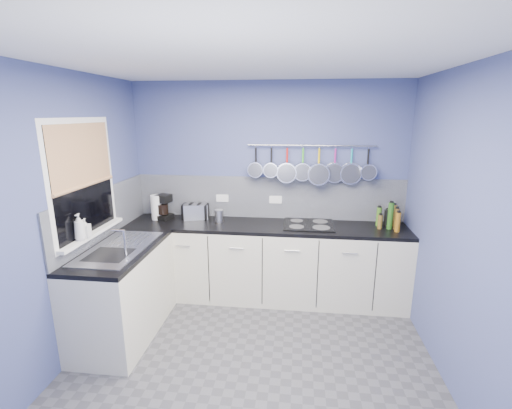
% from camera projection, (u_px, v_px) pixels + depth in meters
% --- Properties ---
extents(floor, '(3.20, 3.00, 0.02)m').
position_uv_depth(floor, '(252.00, 363.00, 3.15)').
color(floor, '#47474C').
rests_on(floor, ground).
extents(ceiling, '(3.20, 3.00, 0.02)m').
position_uv_depth(ceiling, '(250.00, 59.00, 2.53)').
color(ceiling, white).
rests_on(ceiling, ground).
extents(wall_back, '(3.20, 0.02, 2.50)m').
position_uv_depth(wall_back, '(268.00, 189.00, 4.29)').
color(wall_back, '#414A7E').
rests_on(wall_back, ground).
extents(wall_front, '(3.20, 0.02, 2.50)m').
position_uv_depth(wall_front, '(200.00, 348.00, 1.39)').
color(wall_front, '#414A7E').
rests_on(wall_front, ground).
extents(wall_left, '(0.02, 3.00, 2.50)m').
position_uv_depth(wall_left, '(63.00, 221.00, 3.03)').
color(wall_left, '#414A7E').
rests_on(wall_left, ground).
extents(wall_right, '(0.02, 3.00, 2.50)m').
position_uv_depth(wall_right, '(465.00, 236.00, 2.66)').
color(wall_right, '#414A7E').
rests_on(wall_right, ground).
extents(backsplash_back, '(3.20, 0.02, 0.50)m').
position_uv_depth(backsplash_back, '(267.00, 198.00, 4.30)').
color(backsplash_back, '#9296A2').
rests_on(backsplash_back, wall_back).
extents(backsplash_left, '(0.02, 1.80, 0.50)m').
position_uv_depth(backsplash_left, '(104.00, 213.00, 3.63)').
color(backsplash_left, '#9296A2').
rests_on(backsplash_left, wall_left).
extents(cabinet_run_back, '(3.20, 0.60, 0.86)m').
position_uv_depth(cabinet_run_back, '(265.00, 263.00, 4.20)').
color(cabinet_run_back, beige).
rests_on(cabinet_run_back, ground).
extents(worktop_back, '(3.20, 0.60, 0.04)m').
position_uv_depth(worktop_back, '(265.00, 226.00, 4.09)').
color(worktop_back, black).
rests_on(worktop_back, cabinet_run_back).
extents(cabinet_run_left, '(0.60, 1.20, 0.86)m').
position_uv_depth(cabinet_run_left, '(124.00, 293.00, 3.48)').
color(cabinet_run_left, beige).
rests_on(cabinet_run_left, ground).
extents(worktop_left, '(0.60, 1.20, 0.04)m').
position_uv_depth(worktop_left, '(119.00, 250.00, 3.37)').
color(worktop_left, black).
rests_on(worktop_left, cabinet_run_left).
extents(window_frame, '(0.01, 1.00, 1.10)m').
position_uv_depth(window_frame, '(83.00, 180.00, 3.24)').
color(window_frame, white).
rests_on(window_frame, wall_left).
extents(window_glass, '(0.01, 0.90, 1.00)m').
position_uv_depth(window_glass, '(84.00, 180.00, 3.24)').
color(window_glass, black).
rests_on(window_glass, wall_left).
extents(bamboo_blind, '(0.01, 0.90, 0.55)m').
position_uv_depth(bamboo_blind, '(82.00, 155.00, 3.18)').
color(bamboo_blind, tan).
rests_on(bamboo_blind, wall_left).
extents(window_sill, '(0.10, 0.98, 0.03)m').
position_uv_depth(window_sill, '(92.00, 234.00, 3.36)').
color(window_sill, white).
rests_on(window_sill, wall_left).
extents(sink_unit, '(0.50, 0.95, 0.01)m').
position_uv_depth(sink_unit, '(119.00, 248.00, 3.37)').
color(sink_unit, silver).
rests_on(sink_unit, worktop_left).
extents(mixer_tap, '(0.12, 0.08, 0.26)m').
position_uv_depth(mixer_tap, '(125.00, 243.00, 3.14)').
color(mixer_tap, silver).
rests_on(mixer_tap, worktop_left).
extents(socket_left, '(0.15, 0.01, 0.09)m').
position_uv_depth(socket_left, '(222.00, 198.00, 4.35)').
color(socket_left, white).
rests_on(socket_left, backsplash_back).
extents(socket_right, '(0.15, 0.01, 0.09)m').
position_uv_depth(socket_right, '(276.00, 200.00, 4.28)').
color(socket_right, white).
rests_on(socket_right, backsplash_back).
extents(pot_rail, '(1.45, 0.02, 0.02)m').
position_uv_depth(pot_rail, '(311.00, 146.00, 4.05)').
color(pot_rail, silver).
rests_on(pot_rail, wall_back).
extents(soap_bottle_a, '(0.10, 0.10, 0.24)m').
position_uv_depth(soap_bottle_a, '(79.00, 227.00, 3.12)').
color(soap_bottle_a, white).
rests_on(soap_bottle_a, window_sill).
extents(soap_bottle_b, '(0.09, 0.09, 0.17)m').
position_uv_depth(soap_bottle_b, '(85.00, 228.00, 3.21)').
color(soap_bottle_b, white).
rests_on(soap_bottle_b, window_sill).
extents(paper_towel, '(0.16, 0.16, 0.29)m').
position_uv_depth(paper_towel, '(156.00, 207.00, 4.26)').
color(paper_towel, white).
rests_on(paper_towel, worktop_back).
extents(coffee_maker, '(0.21, 0.22, 0.29)m').
position_uv_depth(coffee_maker, '(163.00, 207.00, 4.27)').
color(coffee_maker, black).
rests_on(coffee_maker, worktop_back).
extents(toaster, '(0.32, 0.24, 0.18)m').
position_uv_depth(toaster, '(195.00, 211.00, 4.29)').
color(toaster, silver).
rests_on(toaster, worktop_back).
extents(canister, '(0.11, 0.11, 0.14)m').
position_uv_depth(canister, '(219.00, 216.00, 4.17)').
color(canister, silver).
rests_on(canister, worktop_back).
extents(hob, '(0.56, 0.49, 0.01)m').
position_uv_depth(hob, '(309.00, 225.00, 4.07)').
color(hob, black).
rests_on(hob, worktop_back).
extents(pan_0, '(0.18, 0.10, 0.37)m').
position_uv_depth(pan_0, '(256.00, 161.00, 4.16)').
color(pan_0, silver).
rests_on(pan_0, pot_rail).
extents(pan_1, '(0.17, 0.12, 0.36)m').
position_uv_depth(pan_1, '(271.00, 161.00, 4.14)').
color(pan_1, silver).
rests_on(pan_1, pot_rail).
extents(pan_2, '(0.24, 0.11, 0.43)m').
position_uv_depth(pan_2, '(287.00, 164.00, 4.12)').
color(pan_2, silver).
rests_on(pan_2, pot_rail).
extents(pan_3, '(0.21, 0.10, 0.40)m').
position_uv_depth(pan_3, '(303.00, 163.00, 4.10)').
color(pan_3, silver).
rests_on(pan_3, pot_rail).
extents(pan_4, '(0.25, 0.12, 0.44)m').
position_uv_depth(pan_4, '(319.00, 165.00, 4.08)').
color(pan_4, silver).
rests_on(pan_4, pot_rail).
extents(pan_5, '(0.23, 0.05, 0.42)m').
position_uv_depth(pan_5, '(335.00, 164.00, 4.06)').
color(pan_5, silver).
rests_on(pan_5, pot_rail).
extents(pan_6, '(0.25, 0.06, 0.44)m').
position_uv_depth(pan_6, '(351.00, 165.00, 4.04)').
color(pan_6, silver).
rests_on(pan_6, pot_rail).
extents(pan_7, '(0.18, 0.13, 0.37)m').
position_uv_depth(pan_7, '(368.00, 163.00, 4.01)').
color(pan_7, silver).
rests_on(pan_7, pot_rail).
extents(condiment_0, '(0.07, 0.07, 0.24)m').
position_uv_depth(condiment_0, '(393.00, 215.00, 4.01)').
color(condiment_0, olive).
rests_on(condiment_0, worktop_back).
extents(condiment_1, '(0.07, 0.07, 0.18)m').
position_uv_depth(condiment_1, '(387.00, 218.00, 4.02)').
color(condiment_1, black).
rests_on(condiment_1, worktop_back).
extents(condiment_2, '(0.05, 0.05, 0.21)m').
position_uv_depth(condiment_2, '(379.00, 217.00, 4.01)').
color(condiment_2, '#3F721E').
rests_on(condiment_2, worktop_back).
extents(condiment_3, '(0.05, 0.05, 0.23)m').
position_uv_depth(condiment_3, '(396.00, 219.00, 3.90)').
color(condiment_3, brown).
rests_on(condiment_3, worktop_back).
extents(condiment_4, '(0.06, 0.06, 0.30)m').
position_uv_depth(condiment_4, '(390.00, 216.00, 3.90)').
color(condiment_4, '#265919').
rests_on(condiment_4, worktop_back).
extents(condiment_5, '(0.05, 0.05, 0.16)m').
position_uv_depth(condiment_5, '(380.00, 222.00, 3.92)').
color(condiment_5, brown).
rests_on(condiment_5, worktop_back).
extents(condiment_6, '(0.05, 0.05, 0.21)m').
position_uv_depth(condiment_6, '(398.00, 222.00, 3.81)').
color(condiment_6, '#8C5914').
rests_on(condiment_6, worktop_back).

